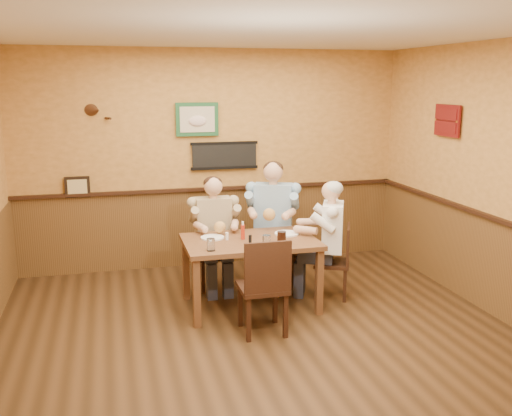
{
  "coord_description": "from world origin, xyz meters",
  "views": [
    {
      "loc": [
        -1.31,
        -4.75,
        2.37
      ],
      "look_at": [
        0.15,
        0.84,
        1.1
      ],
      "focal_mm": 40.0,
      "sensor_mm": 36.0,
      "label": 1
    }
  ],
  "objects_px": {
    "chair_back_right": "(273,243)",
    "chair_right_end": "(332,261)",
    "cola_tumbler": "(282,237)",
    "pepper_shaker": "(250,239)",
    "diner_tan_shirt": "(214,239)",
    "water_glass_left": "(211,245)",
    "chair_near_side": "(262,285)",
    "dining_table": "(250,248)",
    "diner_white_elder": "(332,246)",
    "salt_shaker": "(227,236)",
    "chair_back_left": "(214,253)",
    "diner_blue_polo": "(273,227)",
    "water_glass_mid": "(267,241)",
    "hot_sauce_bottle": "(243,231)"
  },
  "relations": [
    {
      "from": "chair_back_right",
      "to": "chair_right_end",
      "type": "relative_size",
      "value": 1.11
    },
    {
      "from": "cola_tumbler",
      "to": "pepper_shaker",
      "type": "relative_size",
      "value": 1.51
    },
    {
      "from": "diner_tan_shirt",
      "to": "water_glass_left",
      "type": "xyz_separation_m",
      "value": [
        -0.2,
        -0.97,
        0.21
      ]
    },
    {
      "from": "chair_near_side",
      "to": "diner_tan_shirt",
      "type": "distance_m",
      "value": 1.35
    },
    {
      "from": "dining_table",
      "to": "pepper_shaker",
      "type": "distance_m",
      "value": 0.17
    },
    {
      "from": "diner_white_elder",
      "to": "chair_near_side",
      "type": "bearing_deg",
      "value": -30.12
    },
    {
      "from": "dining_table",
      "to": "water_glass_left",
      "type": "height_order",
      "value": "water_glass_left"
    },
    {
      "from": "diner_tan_shirt",
      "to": "diner_white_elder",
      "type": "distance_m",
      "value": 1.37
    },
    {
      "from": "chair_back_right",
      "to": "chair_near_side",
      "type": "height_order",
      "value": "chair_near_side"
    },
    {
      "from": "dining_table",
      "to": "chair_near_side",
      "type": "relative_size",
      "value": 1.45
    },
    {
      "from": "chair_back_right",
      "to": "water_glass_left",
      "type": "distance_m",
      "value": 1.48
    },
    {
      "from": "water_glass_left",
      "to": "salt_shaker",
      "type": "xyz_separation_m",
      "value": [
        0.23,
        0.35,
        -0.02
      ]
    },
    {
      "from": "diner_white_elder",
      "to": "chair_back_right",
      "type": "bearing_deg",
      "value": -122.22
    },
    {
      "from": "chair_back_left",
      "to": "chair_back_right",
      "type": "height_order",
      "value": "chair_back_right"
    },
    {
      "from": "chair_right_end",
      "to": "cola_tumbler",
      "type": "relative_size",
      "value": 6.91
    },
    {
      "from": "diner_tan_shirt",
      "to": "chair_back_right",
      "type": "bearing_deg",
      "value": 8.62
    },
    {
      "from": "dining_table",
      "to": "salt_shaker",
      "type": "xyz_separation_m",
      "value": [
        -0.24,
        0.05,
        0.13
      ]
    },
    {
      "from": "dining_table",
      "to": "cola_tumbler",
      "type": "distance_m",
      "value": 0.38
    },
    {
      "from": "chair_back_right",
      "to": "chair_near_side",
      "type": "xyz_separation_m",
      "value": [
        -0.52,
        -1.44,
        0.02
      ]
    },
    {
      "from": "chair_back_left",
      "to": "diner_white_elder",
      "type": "height_order",
      "value": "diner_white_elder"
    },
    {
      "from": "diner_blue_polo",
      "to": "water_glass_mid",
      "type": "distance_m",
      "value": 1.19
    },
    {
      "from": "salt_shaker",
      "to": "pepper_shaker",
      "type": "xyz_separation_m",
      "value": [
        0.21,
        -0.16,
        -0.0
      ]
    },
    {
      "from": "chair_near_side",
      "to": "diner_tan_shirt",
      "type": "height_order",
      "value": "diner_tan_shirt"
    },
    {
      "from": "chair_back_left",
      "to": "cola_tumbler",
      "type": "relative_size",
      "value": 6.96
    },
    {
      "from": "chair_back_left",
      "to": "hot_sauce_bottle",
      "type": "xyz_separation_m",
      "value": [
        0.2,
        -0.64,
        0.42
      ]
    },
    {
      "from": "chair_back_right",
      "to": "diner_tan_shirt",
      "type": "height_order",
      "value": "diner_tan_shirt"
    },
    {
      "from": "diner_tan_shirt",
      "to": "pepper_shaker",
      "type": "height_order",
      "value": "diner_tan_shirt"
    },
    {
      "from": "chair_back_right",
      "to": "salt_shaker",
      "type": "height_order",
      "value": "chair_back_right"
    },
    {
      "from": "chair_back_left",
      "to": "chair_near_side",
      "type": "height_order",
      "value": "chair_near_side"
    },
    {
      "from": "diner_tan_shirt",
      "to": "diner_blue_polo",
      "type": "bearing_deg",
      "value": 8.62
    },
    {
      "from": "chair_back_left",
      "to": "hot_sauce_bottle",
      "type": "distance_m",
      "value": 0.79
    },
    {
      "from": "water_glass_left",
      "to": "water_glass_mid",
      "type": "xyz_separation_m",
      "value": [
        0.56,
        -0.03,
        0.0
      ]
    },
    {
      "from": "chair_back_left",
      "to": "water_glass_mid",
      "type": "distance_m",
      "value": 1.14
    },
    {
      "from": "chair_back_left",
      "to": "salt_shaker",
      "type": "relative_size",
      "value": 10.54
    },
    {
      "from": "chair_right_end",
      "to": "pepper_shaker",
      "type": "xyz_separation_m",
      "value": [
        -0.98,
        -0.17,
        0.37
      ]
    },
    {
      "from": "chair_right_end",
      "to": "diner_blue_polo",
      "type": "height_order",
      "value": "diner_blue_polo"
    },
    {
      "from": "chair_back_right",
      "to": "water_glass_left",
      "type": "relative_size",
      "value": 7.45
    },
    {
      "from": "water_glass_left",
      "to": "water_glass_mid",
      "type": "height_order",
      "value": "water_glass_mid"
    },
    {
      "from": "chair_back_left",
      "to": "pepper_shaker",
      "type": "height_order",
      "value": "chair_back_left"
    },
    {
      "from": "chair_near_side",
      "to": "diner_blue_polo",
      "type": "relative_size",
      "value": 0.73
    },
    {
      "from": "water_glass_mid",
      "to": "salt_shaker",
      "type": "xyz_separation_m",
      "value": [
        -0.33,
        0.38,
        -0.02
      ]
    },
    {
      "from": "chair_right_end",
      "to": "water_glass_left",
      "type": "distance_m",
      "value": 1.53
    },
    {
      "from": "dining_table",
      "to": "salt_shaker",
      "type": "height_order",
      "value": "salt_shaker"
    },
    {
      "from": "diner_tan_shirt",
      "to": "salt_shaker",
      "type": "bearing_deg",
      "value": -86.72
    },
    {
      "from": "chair_right_end",
      "to": "water_glass_left",
      "type": "xyz_separation_m",
      "value": [
        -1.43,
        -0.36,
        0.4
      ]
    },
    {
      "from": "chair_near_side",
      "to": "diner_blue_polo",
      "type": "bearing_deg",
      "value": -109.52
    },
    {
      "from": "chair_back_left",
      "to": "chair_back_right",
      "type": "bearing_deg",
      "value": 8.62
    },
    {
      "from": "chair_back_right",
      "to": "diner_tan_shirt",
      "type": "distance_m",
      "value": 0.77
    },
    {
      "from": "cola_tumbler",
      "to": "chair_near_side",
      "type": "bearing_deg",
      "value": -125.88
    },
    {
      "from": "diner_tan_shirt",
      "to": "water_glass_mid",
      "type": "bearing_deg",
      "value": -69.97
    }
  ]
}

